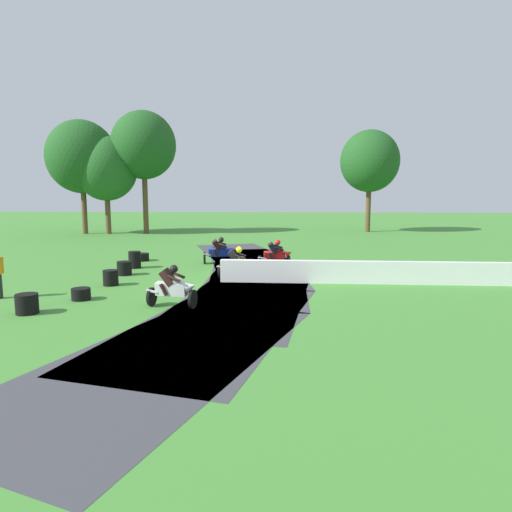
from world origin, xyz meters
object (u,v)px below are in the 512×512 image
at_px(motorcycle_lead_white, 173,287).
at_px(tire_stack_far, 124,268).
at_px(motorcycle_fourth_blue, 220,251).
at_px(motorcycle_trailing_red, 276,254).
at_px(motorcycle_chase_yellow, 238,263).
at_px(tire_stack_mid_b, 111,278).
at_px(tire_stack_extra_a, 135,260).
at_px(tire_stack_mid_a, 81,294).
at_px(tire_stack_near, 27,304).
at_px(tire_stack_extra_b, 142,257).

relative_size(motorcycle_lead_white, tire_stack_far, 2.71).
bearing_deg(tire_stack_far, motorcycle_fourth_blue, 41.87).
bearing_deg(motorcycle_trailing_red, tire_stack_far, -161.87).
distance_m(motorcycle_lead_white, tire_stack_far, 6.48).
xyz_separation_m(motorcycle_chase_yellow, motorcycle_fourth_blue, (-1.27, 4.04, -0.01)).
height_order(tire_stack_mid_b, tire_stack_extra_a, tire_stack_extra_a).
distance_m(motorcycle_fourth_blue, tire_stack_mid_a, 8.80).
height_order(motorcycle_chase_yellow, tire_stack_near, motorcycle_chase_yellow).
bearing_deg(motorcycle_trailing_red, tire_stack_extra_b, 164.71).
distance_m(motorcycle_chase_yellow, motorcycle_fourth_blue, 4.24).
relative_size(motorcycle_chase_yellow, tire_stack_extra_b, 2.39).
xyz_separation_m(motorcycle_trailing_red, tire_stack_far, (-6.60, -2.16, -0.36)).
bearing_deg(tire_stack_mid_a, motorcycle_trailing_red, 46.00).
bearing_deg(tire_stack_mid_a, tire_stack_far, 90.83).
bearing_deg(motorcycle_chase_yellow, tire_stack_far, 172.44).
distance_m(motorcycle_fourth_blue, tire_stack_extra_a, 4.18).
height_order(motorcycle_lead_white, tire_stack_extra_b, motorcycle_lead_white).
relative_size(tire_stack_mid_b, tire_stack_extra_a, 0.75).
height_order(tire_stack_mid_b, tire_stack_extra_b, tire_stack_mid_b).
distance_m(motorcycle_fourth_blue, tire_stack_extra_b, 4.28).
relative_size(motorcycle_trailing_red, tire_stack_mid_a, 2.67).
bearing_deg(tire_stack_extra_a, motorcycle_chase_yellow, -25.85).
distance_m(tire_stack_mid_b, tire_stack_extra_a, 4.04).
relative_size(tire_stack_mid_b, tire_stack_far, 0.95).
height_order(tire_stack_extra_a, tire_stack_extra_b, tire_stack_extra_a).
relative_size(tire_stack_mid_a, tire_stack_extra_b, 0.89).
height_order(motorcycle_trailing_red, tire_stack_far, motorcycle_trailing_red).
bearing_deg(tire_stack_extra_b, motorcycle_trailing_red, -15.29).
xyz_separation_m(motorcycle_trailing_red, tire_stack_extra_a, (-6.71, -0.34, -0.26)).
bearing_deg(tire_stack_far, tire_stack_mid_a, -89.17).
bearing_deg(motorcycle_lead_white, tire_stack_mid_a, 165.24).
height_order(motorcycle_trailing_red, tire_stack_extra_a, motorcycle_trailing_red).
bearing_deg(tire_stack_near, motorcycle_trailing_red, 49.22).
relative_size(motorcycle_chase_yellow, tire_stack_near, 2.59).
relative_size(tire_stack_mid_a, tire_stack_extra_a, 0.79).
bearing_deg(tire_stack_extra_a, tire_stack_near, -94.73).
relative_size(motorcycle_fourth_blue, tire_stack_near, 2.60).
xyz_separation_m(motorcycle_trailing_red, tire_stack_near, (-7.39, -8.57, -0.36)).
height_order(motorcycle_lead_white, motorcycle_trailing_red, motorcycle_lead_white).
bearing_deg(tire_stack_mid_a, tire_stack_mid_b, 86.74).
bearing_deg(tire_stack_mid_b, tire_stack_extra_a, 94.50).
height_order(tire_stack_mid_a, tire_stack_mid_b, tire_stack_mid_b).
relative_size(motorcycle_fourth_blue, tire_stack_mid_a, 2.71).
distance_m(motorcycle_trailing_red, tire_stack_far, 6.95).
height_order(tire_stack_near, tire_stack_mid_a, tire_stack_near).
bearing_deg(motorcycle_trailing_red, motorcycle_fourth_blue, 156.82).
xyz_separation_m(motorcycle_lead_white, tire_stack_far, (-3.43, 5.49, -0.36)).
bearing_deg(tire_stack_near, tire_stack_extra_a, 85.27).
xyz_separation_m(motorcycle_chase_yellow, tire_stack_far, (-5.03, 0.67, -0.36)).
xyz_separation_m(motorcycle_lead_white, tire_stack_mid_b, (-3.23, 3.29, -0.36)).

